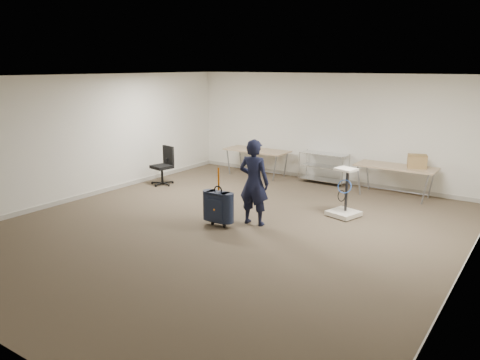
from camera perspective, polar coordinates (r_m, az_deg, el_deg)
The scene contains 10 objects.
ground at distance 8.87m, azimuth -1.28°, elevation -5.88°, with size 9.00×9.00×0.00m, color #3F3426.
room_shell at distance 9.95m, azimuth 3.36°, elevation -3.39°, with size 8.00×9.00×9.00m.
folding_table_left at distance 12.90m, azimuth 2.06°, elevation 3.48°, with size 1.80×0.75×0.73m.
folding_table_right at distance 11.38m, azimuth 18.46°, elevation 1.37°, with size 1.80×0.75×0.73m.
wire_shelf at distance 12.29m, azimuth 10.19°, elevation 1.62°, with size 1.22×0.47×0.80m.
person at distance 8.87m, azimuth 1.71°, elevation -0.29°, with size 0.61×0.40×1.66m, color black.
suitcase at distance 8.86m, azimuth -2.67°, elevation -3.28°, with size 0.43×0.27×1.14m.
office_chair at distance 12.18m, azimuth -9.32°, elevation 0.86°, with size 0.59×0.59×0.98m.
equipment_cart at distance 9.69m, azimuth 12.57°, elevation -2.87°, with size 0.67×0.67×1.00m.
cardboard_box at distance 11.29m, azimuth 20.78°, elevation 2.14°, with size 0.40×0.30×0.30m, color #8A6040.
Camera 1 is at (4.88, -6.78, 2.99)m, focal length 35.00 mm.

